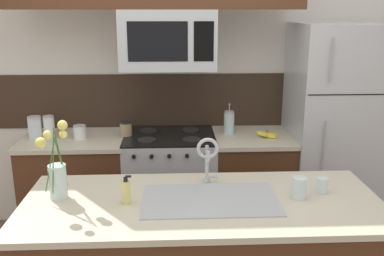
% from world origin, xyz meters
% --- Properties ---
extents(rear_partition, '(5.20, 0.10, 2.60)m').
position_xyz_m(rear_partition, '(0.30, 1.28, 1.30)').
color(rear_partition, silver).
rests_on(rear_partition, ground).
extents(splash_band, '(3.07, 0.01, 0.48)m').
position_xyz_m(splash_band, '(0.00, 1.22, 1.15)').
color(splash_band, '#332319').
rests_on(splash_band, rear_partition).
extents(back_counter_left, '(0.86, 0.65, 0.91)m').
position_xyz_m(back_counter_left, '(-0.80, 0.90, 0.46)').
color(back_counter_left, '#4C2B19').
rests_on(back_counter_left, ground).
extents(back_counter_right, '(0.68, 0.65, 0.91)m').
position_xyz_m(back_counter_right, '(0.70, 0.90, 0.46)').
color(back_counter_right, '#4C2B19').
rests_on(back_counter_right, ground).
extents(stove_range, '(0.76, 0.64, 0.93)m').
position_xyz_m(stove_range, '(0.00, 0.90, 0.46)').
color(stove_range, '#B7BABF').
rests_on(stove_range, ground).
extents(microwave, '(0.74, 0.40, 0.46)m').
position_xyz_m(microwave, '(0.00, 0.88, 1.71)').
color(microwave, '#B7BABF').
extents(refrigerator, '(0.82, 0.74, 1.84)m').
position_xyz_m(refrigerator, '(1.44, 0.92, 0.92)').
color(refrigerator, '#B7BABF').
rests_on(refrigerator, ground).
extents(storage_jar_tall, '(0.11, 0.11, 0.18)m').
position_xyz_m(storage_jar_tall, '(-1.11, 0.91, 1.00)').
color(storage_jar_tall, silver).
rests_on(storage_jar_tall, back_counter_left).
extents(storage_jar_medium, '(0.09, 0.09, 0.18)m').
position_xyz_m(storage_jar_medium, '(-1.00, 0.93, 1.00)').
color(storage_jar_medium, silver).
rests_on(storage_jar_medium, back_counter_left).
extents(storage_jar_short, '(0.10, 0.10, 0.11)m').
position_xyz_m(storage_jar_short, '(-0.74, 0.88, 0.97)').
color(storage_jar_short, silver).
rests_on(storage_jar_short, back_counter_left).
extents(storage_jar_squat, '(0.10, 0.10, 0.13)m').
position_xyz_m(storage_jar_squat, '(-0.36, 0.91, 0.97)').
color(storage_jar_squat, '#997F5B').
rests_on(storage_jar_squat, back_counter_left).
extents(banana_bunch, '(0.19, 0.13, 0.08)m').
position_xyz_m(banana_bunch, '(0.82, 0.84, 0.93)').
color(banana_bunch, yellow).
rests_on(banana_bunch, back_counter_right).
extents(french_press, '(0.09, 0.09, 0.27)m').
position_xyz_m(french_press, '(0.51, 0.96, 1.01)').
color(french_press, silver).
rests_on(french_press, back_counter_right).
extents(kitchen_sink, '(0.76, 0.44, 0.16)m').
position_xyz_m(kitchen_sink, '(0.24, -0.35, 0.84)').
color(kitchen_sink, '#ADAFB5').
rests_on(kitchen_sink, island_counter).
extents(sink_faucet, '(0.14, 0.14, 0.31)m').
position_xyz_m(sink_faucet, '(0.24, -0.13, 1.11)').
color(sink_faucet, '#B7BABF').
rests_on(sink_faucet, island_counter).
extents(dish_soap_bottle, '(0.06, 0.05, 0.16)m').
position_xyz_m(dish_soap_bottle, '(-0.23, -0.37, 0.98)').
color(dish_soap_bottle, '#DBCC75').
rests_on(dish_soap_bottle, island_counter).
extents(drinking_glass, '(0.08, 0.08, 0.13)m').
position_xyz_m(drinking_glass, '(0.74, -0.34, 0.97)').
color(drinking_glass, silver).
rests_on(drinking_glass, island_counter).
extents(spare_glass, '(0.06, 0.06, 0.09)m').
position_xyz_m(spare_glass, '(0.90, -0.27, 0.96)').
color(spare_glass, silver).
rests_on(spare_glass, island_counter).
extents(flower_vase, '(0.15, 0.17, 0.45)m').
position_xyz_m(flower_vase, '(-0.62, -0.28, 1.05)').
color(flower_vase, silver).
rests_on(flower_vase, island_counter).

